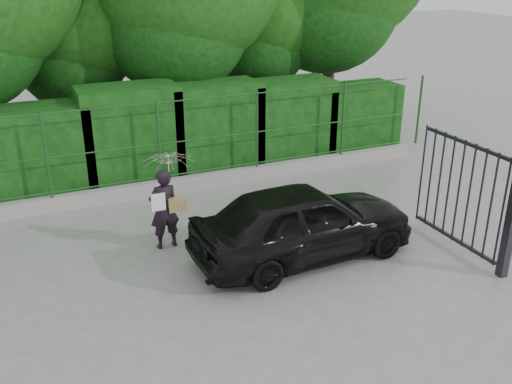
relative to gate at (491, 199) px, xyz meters
name	(u,v)px	position (x,y,z in m)	size (l,w,h in m)	color
ground	(214,301)	(-4.60, 0.72, -1.19)	(80.00, 80.00, 0.00)	gray
kerb	(144,190)	(-4.60, 5.22, -1.04)	(14.00, 0.25, 0.30)	#9E9E99
fence	(151,143)	(-4.38, 5.22, 0.01)	(14.13, 0.06, 1.80)	#1B471C
hedge	(129,140)	(-4.65, 6.22, -0.17)	(14.20, 1.20, 2.25)	black
gate	(491,199)	(0.00, 0.00, 0.00)	(0.22, 2.33, 2.36)	black
woman	(168,186)	(-4.68, 2.78, -0.03)	(0.90, 0.91, 1.75)	black
car	(303,222)	(-2.70, 1.43, -0.52)	(1.58, 3.92, 1.34)	black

